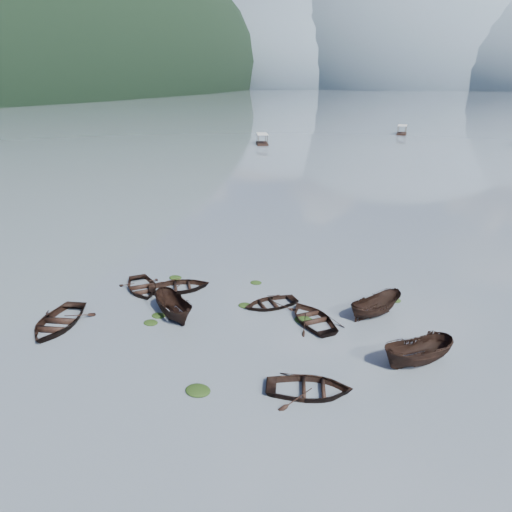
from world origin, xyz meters
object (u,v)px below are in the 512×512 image
(rowboat_0, at_px, (58,326))
(rowboat_3, at_px, (313,321))
(pontoon_left, at_px, (262,144))
(pontoon_centre, at_px, (401,134))

(rowboat_0, relative_size, rowboat_3, 1.15)
(rowboat_3, height_order, pontoon_left, pontoon_left)
(rowboat_0, relative_size, pontoon_centre, 0.80)
(pontoon_left, bearing_deg, rowboat_3, -91.99)
(rowboat_3, bearing_deg, pontoon_centre, -132.00)
(rowboat_0, height_order, pontoon_left, pontoon_left)
(pontoon_left, bearing_deg, rowboat_0, -102.69)
(rowboat_3, xyz_separation_m, pontoon_centre, (-4.00, 113.26, 0.00))
(pontoon_centre, bearing_deg, rowboat_0, -97.63)
(rowboat_3, bearing_deg, pontoon_left, -111.16)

